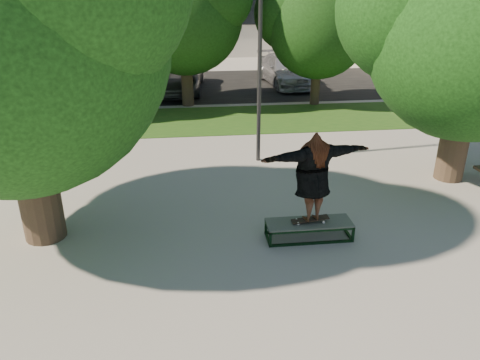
{
  "coord_description": "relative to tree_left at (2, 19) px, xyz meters",
  "views": [
    {
      "loc": [
        -1.11,
        -8.14,
        5.08
      ],
      "look_at": [
        -0.08,
        0.6,
        1.28
      ],
      "focal_mm": 35.0,
      "sensor_mm": 36.0,
      "label": 1
    }
  ],
  "objects": [
    {
      "name": "ground",
      "position": [
        4.29,
        -1.09,
        -4.42
      ],
      "size": [
        120.0,
        120.0,
        0.0
      ],
      "primitive_type": "plane",
      "color": "gray",
      "rests_on": "ground"
    },
    {
      "name": "grass_strip",
      "position": [
        5.29,
        8.41,
        -4.41
      ],
      "size": [
        30.0,
        4.0,
        0.02
      ],
      "primitive_type": "cube",
      "color": "#1D4D16",
      "rests_on": "ground"
    },
    {
      "name": "asphalt_strip",
      "position": [
        4.29,
        14.91,
        -4.42
      ],
      "size": [
        40.0,
        8.0,
        0.01
      ],
      "primitive_type": "cube",
      "color": "black",
      "rests_on": "ground"
    },
    {
      "name": "tree_left",
      "position": [
        0.0,
        0.0,
        0.0
      ],
      "size": [
        6.96,
        5.95,
        7.12
      ],
      "color": "#38281E",
      "rests_on": "ground"
    },
    {
      "name": "tree_right",
      "position": [
        10.21,
        1.99,
        -0.33
      ],
      "size": [
        6.24,
        5.33,
        6.51
      ],
      "color": "#38281E",
      "rests_on": "ground"
    },
    {
      "name": "bg_tree_left",
      "position": [
        -2.28,
        9.98,
        -0.69
      ],
      "size": [
        5.28,
        4.51,
        5.77
      ],
      "color": "#38281E",
      "rests_on": "ground"
    },
    {
      "name": "bg_tree_mid",
      "position": [
        3.22,
        10.98,
        -0.41
      ],
      "size": [
        5.76,
        4.92,
        6.24
      ],
      "color": "#38281E",
      "rests_on": "ground"
    },
    {
      "name": "bg_tree_right",
      "position": [
        8.73,
        10.47,
        -0.93
      ],
      "size": [
        5.04,
        4.31,
        5.43
      ],
      "color": "#38281E",
      "rests_on": "ground"
    },
    {
      "name": "lamppost",
      "position": [
        5.29,
        3.91,
        -1.27
      ],
      "size": [
        0.25,
        0.15,
        6.11
      ],
      "color": "#2D2D30",
      "rests_on": "ground"
    },
    {
      "name": "grind_box",
      "position": [
        5.65,
        -0.81,
        -4.23
      ],
      "size": [
        1.8,
        0.6,
        0.38
      ],
      "color": "black",
      "rests_on": "ground"
    },
    {
      "name": "skater_rig",
      "position": [
        5.66,
        -0.81,
        -3.02
      ],
      "size": [
        2.41,
        1.11,
        1.98
      ],
      "rotation": [
        0.0,
        0.0,
        3.35
      ],
      "color": "white",
      "rests_on": "grind_box"
    },
    {
      "name": "car_silver_a",
      "position": [
        -3.62,
        12.41,
        -3.65
      ],
      "size": [
        2.4,
        4.75,
        1.55
      ],
      "primitive_type": "imported",
      "rotation": [
        0.0,
        0.0,
        -0.13
      ],
      "color": "#B7B7BC",
      "rests_on": "asphalt_strip"
    },
    {
      "name": "car_dark",
      "position": [
        -0.71,
        15.41,
        -3.66
      ],
      "size": [
        1.97,
        4.76,
        1.53
      ],
      "primitive_type": "imported",
      "rotation": [
        0.0,
        0.0,
        0.08
      ],
      "color": "black",
      "rests_on": "asphalt_strip"
    },
    {
      "name": "car_grey",
      "position": [
        2.72,
        13.77,
        -3.64
      ],
      "size": [
        3.05,
        5.8,
        1.56
      ],
      "primitive_type": "imported",
      "rotation": [
        0.0,
        0.0,
        -0.09
      ],
      "color": "slate",
      "rests_on": "asphalt_strip"
    },
    {
      "name": "car_silver_b",
      "position": [
        8.41,
        14.69,
        -3.67
      ],
      "size": [
        2.67,
        5.37,
        1.5
      ],
      "primitive_type": "imported",
      "rotation": [
        0.0,
        0.0,
        0.11
      ],
      "color": "silver",
      "rests_on": "asphalt_strip"
    }
  ]
}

